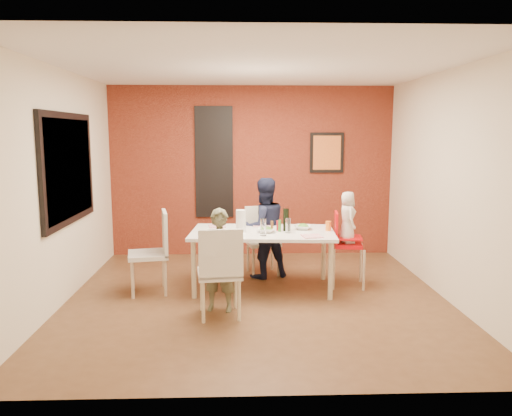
{
  "coord_description": "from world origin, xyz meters",
  "views": [
    {
      "loc": [
        -0.21,
        -5.75,
        1.97
      ],
      "look_at": [
        0.0,
        0.3,
        1.05
      ],
      "focal_mm": 35.0,
      "sensor_mm": 36.0,
      "label": 1
    }
  ],
  "objects_px": {
    "chair_near": "(220,268)",
    "high_chair": "(345,242)",
    "child_far": "(264,228)",
    "wine_bottle": "(286,220)",
    "paper_towel_roll": "(241,221)",
    "child_near": "(220,260)",
    "chair_far": "(262,236)",
    "toddler": "(347,217)",
    "chair_left": "(155,247)",
    "dining_table": "(263,236)"
  },
  "relations": [
    {
      "from": "chair_far",
      "to": "child_near",
      "type": "xyz_separation_m",
      "value": [
        -0.53,
        -1.54,
        0.05
      ]
    },
    {
      "from": "chair_far",
      "to": "child_far",
      "type": "distance_m",
      "value": 0.29
    },
    {
      "from": "chair_far",
      "to": "high_chair",
      "type": "distance_m",
      "value": 1.24
    },
    {
      "from": "high_chair",
      "to": "paper_towel_roll",
      "type": "xyz_separation_m",
      "value": [
        -1.33,
        -0.12,
        0.3
      ]
    },
    {
      "from": "chair_far",
      "to": "toddler",
      "type": "relative_size",
      "value": 1.41
    },
    {
      "from": "chair_near",
      "to": "child_far",
      "type": "xyz_separation_m",
      "value": [
        0.54,
        1.54,
        0.13
      ]
    },
    {
      "from": "chair_near",
      "to": "chair_far",
      "type": "xyz_separation_m",
      "value": [
        0.52,
        1.79,
        -0.03
      ]
    },
    {
      "from": "dining_table",
      "to": "child_far",
      "type": "xyz_separation_m",
      "value": [
        0.04,
        0.51,
        0.01
      ]
    },
    {
      "from": "chair_far",
      "to": "paper_towel_roll",
      "type": "bearing_deg",
      "value": -121.34
    },
    {
      "from": "toddler",
      "to": "paper_towel_roll",
      "type": "distance_m",
      "value": 1.36
    },
    {
      "from": "chair_near",
      "to": "wine_bottle",
      "type": "xyz_separation_m",
      "value": [
        0.79,
        1.05,
        0.33
      ]
    },
    {
      "from": "dining_table",
      "to": "child_near",
      "type": "height_order",
      "value": "child_near"
    },
    {
      "from": "chair_left",
      "to": "toddler",
      "type": "height_order",
      "value": "toddler"
    },
    {
      "from": "child_far",
      "to": "paper_towel_roll",
      "type": "height_order",
      "value": "child_far"
    },
    {
      "from": "dining_table",
      "to": "toddler",
      "type": "bearing_deg",
      "value": 3.78
    },
    {
      "from": "chair_far",
      "to": "child_far",
      "type": "xyz_separation_m",
      "value": [
        0.02,
        -0.24,
        0.16
      ]
    },
    {
      "from": "chair_far",
      "to": "child_near",
      "type": "distance_m",
      "value": 1.63
    },
    {
      "from": "child_near",
      "to": "toddler",
      "type": "xyz_separation_m",
      "value": [
        1.59,
        0.86,
        0.32
      ]
    },
    {
      "from": "wine_bottle",
      "to": "paper_towel_roll",
      "type": "relative_size",
      "value": 1.04
    },
    {
      "from": "chair_left",
      "to": "wine_bottle",
      "type": "height_order",
      "value": "wine_bottle"
    },
    {
      "from": "high_chair",
      "to": "paper_towel_roll",
      "type": "relative_size",
      "value": 3.5
    },
    {
      "from": "child_far",
      "to": "wine_bottle",
      "type": "height_order",
      "value": "child_far"
    },
    {
      "from": "toddler",
      "to": "paper_towel_roll",
      "type": "xyz_separation_m",
      "value": [
        -1.36,
        -0.11,
        -0.02
      ]
    },
    {
      "from": "chair_left",
      "to": "child_near",
      "type": "relative_size",
      "value": 0.88
    },
    {
      "from": "wine_bottle",
      "to": "chair_left",
      "type": "bearing_deg",
      "value": -175.77
    },
    {
      "from": "wine_bottle",
      "to": "dining_table",
      "type": "bearing_deg",
      "value": -177.69
    },
    {
      "from": "chair_near",
      "to": "high_chair",
      "type": "distance_m",
      "value": 1.91
    },
    {
      "from": "chair_far",
      "to": "toddler",
      "type": "xyz_separation_m",
      "value": [
        1.06,
        -0.68,
        0.38
      ]
    },
    {
      "from": "chair_far",
      "to": "paper_towel_roll",
      "type": "relative_size",
      "value": 3.39
    },
    {
      "from": "child_near",
      "to": "paper_towel_roll",
      "type": "height_order",
      "value": "child_near"
    },
    {
      "from": "child_far",
      "to": "wine_bottle",
      "type": "bearing_deg",
      "value": 96.4
    },
    {
      "from": "child_far",
      "to": "toddler",
      "type": "xyz_separation_m",
      "value": [
        1.05,
        -0.44,
        0.21
      ]
    },
    {
      "from": "high_chair",
      "to": "paper_towel_roll",
      "type": "height_order",
      "value": "paper_towel_roll"
    },
    {
      "from": "dining_table",
      "to": "wine_bottle",
      "type": "relative_size",
      "value": 6.48
    },
    {
      "from": "chair_far",
      "to": "chair_left",
      "type": "relative_size",
      "value": 0.92
    },
    {
      "from": "high_chair",
      "to": "wine_bottle",
      "type": "relative_size",
      "value": 3.38
    },
    {
      "from": "chair_far",
      "to": "wine_bottle",
      "type": "height_order",
      "value": "wine_bottle"
    },
    {
      "from": "paper_towel_roll",
      "to": "child_near",
      "type": "bearing_deg",
      "value": -107.48
    },
    {
      "from": "dining_table",
      "to": "wine_bottle",
      "type": "distance_m",
      "value": 0.36
    },
    {
      "from": "child_near",
      "to": "toddler",
      "type": "height_order",
      "value": "toddler"
    },
    {
      "from": "child_near",
      "to": "wine_bottle",
      "type": "height_order",
      "value": "child_near"
    },
    {
      "from": "dining_table",
      "to": "paper_towel_roll",
      "type": "distance_m",
      "value": 0.34
    },
    {
      "from": "chair_near",
      "to": "paper_towel_roll",
      "type": "bearing_deg",
      "value": -109.28
    },
    {
      "from": "high_chair",
      "to": "child_near",
      "type": "distance_m",
      "value": 1.79
    },
    {
      "from": "chair_near",
      "to": "high_chair",
      "type": "relative_size",
      "value": 1.03
    },
    {
      "from": "dining_table",
      "to": "chair_left",
      "type": "distance_m",
      "value": 1.34
    },
    {
      "from": "chair_near",
      "to": "child_near",
      "type": "relative_size",
      "value": 0.86
    },
    {
      "from": "chair_near",
      "to": "child_far",
      "type": "distance_m",
      "value": 1.64
    },
    {
      "from": "child_far",
      "to": "high_chair",
      "type": "bearing_deg",
      "value": 136.2
    },
    {
      "from": "chair_left",
      "to": "high_chair",
      "type": "bearing_deg",
      "value": 83.0
    }
  ]
}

